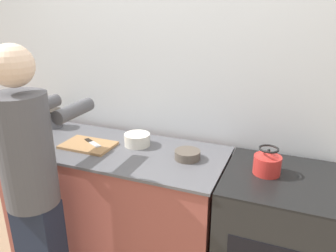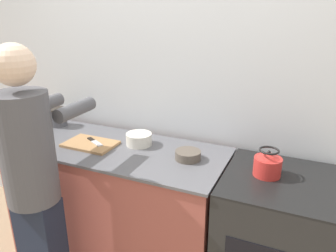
# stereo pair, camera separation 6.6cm
# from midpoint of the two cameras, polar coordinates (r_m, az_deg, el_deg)

# --- Properties ---
(wall_back) EXTENTS (8.00, 0.05, 2.60)m
(wall_back) POSITION_cam_midpoint_polar(r_m,az_deg,el_deg) (2.35, 2.99, 7.03)
(wall_back) COLOR silver
(wall_back) RESTS_ON ground_plane
(counter) EXTENTS (1.55, 0.65, 0.93)m
(counter) POSITION_cam_midpoint_polar(r_m,az_deg,el_deg) (2.49, -8.10, -13.39)
(counter) COLOR #9E4C42
(counter) RESTS_ON ground_plane
(oven) EXTENTS (0.64, 0.64, 0.92)m
(oven) POSITION_cam_midpoint_polar(r_m,az_deg,el_deg) (2.22, 18.71, -19.23)
(oven) COLOR black
(oven) RESTS_ON ground_plane
(person) EXTENTS (0.33, 0.58, 1.66)m
(person) POSITION_cam_midpoint_polar(r_m,az_deg,el_deg) (2.03, -21.59, -8.06)
(person) COLOR #1B2234
(person) RESTS_ON ground_plane
(cutting_board) EXTENTS (0.35, 0.23, 0.02)m
(cutting_board) POSITION_cam_midpoint_polar(r_m,az_deg,el_deg) (2.32, -12.56, -3.07)
(cutting_board) COLOR #A87A4C
(cutting_board) RESTS_ON counter
(knife) EXTENTS (0.17, 0.11, 0.01)m
(knife) POSITION_cam_midpoint_polar(r_m,az_deg,el_deg) (2.33, -11.91, -2.67)
(knife) COLOR silver
(knife) RESTS_ON cutting_board
(kettle) EXTENTS (0.16, 0.16, 0.16)m
(kettle) POSITION_cam_midpoint_polar(r_m,az_deg,el_deg) (1.96, 17.90, -6.39)
(kettle) COLOR red
(kettle) RESTS_ON oven
(bowl_prep) EXTENTS (0.16, 0.16, 0.06)m
(bowl_prep) POSITION_cam_midpoint_polar(r_m,az_deg,el_deg) (2.07, 4.42, -5.07)
(bowl_prep) COLOR brown
(bowl_prep) RESTS_ON counter
(bowl_mixing) EXTENTS (0.18, 0.18, 0.08)m
(bowl_mixing) POSITION_cam_midpoint_polar(r_m,az_deg,el_deg) (2.27, -4.24, -2.30)
(bowl_mixing) COLOR silver
(bowl_mixing) RESTS_ON counter
(canister_jar) EXTENTS (0.14, 0.14, 0.14)m
(canister_jar) POSITION_cam_midpoint_polar(r_m,az_deg,el_deg) (2.76, -17.97, 1.52)
(canister_jar) COLOR #4C4C51
(canister_jar) RESTS_ON counter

